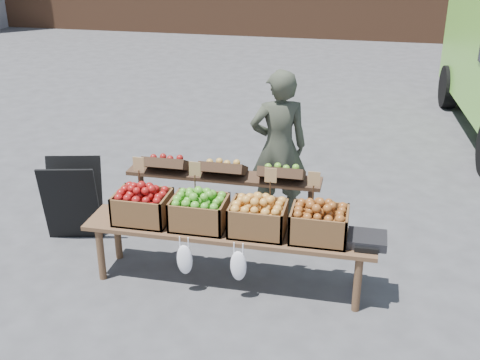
% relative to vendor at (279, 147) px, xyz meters
% --- Properties ---
extents(ground, '(80.00, 80.00, 0.00)m').
position_rel_vendor_xyz_m(ground, '(-0.54, -1.57, -0.88)').
color(ground, '#424245').
extents(vendor, '(0.74, 0.61, 1.75)m').
position_rel_vendor_xyz_m(vendor, '(0.00, 0.00, 0.00)').
color(vendor, '#363B2D').
rests_on(vendor, ground).
extents(chalkboard_sign, '(0.64, 0.45, 0.89)m').
position_rel_vendor_xyz_m(chalkboard_sign, '(-2.06, -0.89, -0.43)').
color(chalkboard_sign, black).
rests_on(chalkboard_sign, ground).
extents(back_table, '(2.10, 0.44, 1.04)m').
position_rel_vendor_xyz_m(back_table, '(-0.46, -0.69, -0.36)').
color(back_table, '#3B2719').
rests_on(back_table, ground).
extents(display_bench, '(2.70, 0.56, 0.57)m').
position_rel_vendor_xyz_m(display_bench, '(-0.24, -1.41, -0.59)').
color(display_bench, brown).
rests_on(display_bench, ground).
extents(crate_golden_apples, '(0.50, 0.40, 0.28)m').
position_rel_vendor_xyz_m(crate_golden_apples, '(-1.06, -1.41, -0.17)').
color(crate_golden_apples, maroon).
rests_on(crate_golden_apples, display_bench).
extents(crate_russet_pears, '(0.50, 0.40, 0.28)m').
position_rel_vendor_xyz_m(crate_russet_pears, '(-0.51, -1.41, -0.17)').
color(crate_russet_pears, '#3B8A23').
rests_on(crate_russet_pears, display_bench).
extents(crate_red_apples, '(0.50, 0.40, 0.28)m').
position_rel_vendor_xyz_m(crate_red_apples, '(0.04, -1.41, -0.17)').
color(crate_red_apples, gold).
rests_on(crate_red_apples, display_bench).
extents(crate_green_apples, '(0.50, 0.40, 0.28)m').
position_rel_vendor_xyz_m(crate_green_apples, '(0.59, -1.41, -0.17)').
color(crate_green_apples, brown).
rests_on(crate_green_apples, display_bench).
extents(weighing_scale, '(0.34, 0.30, 0.08)m').
position_rel_vendor_xyz_m(weighing_scale, '(1.01, -1.41, -0.27)').
color(weighing_scale, black).
rests_on(weighing_scale, display_bench).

